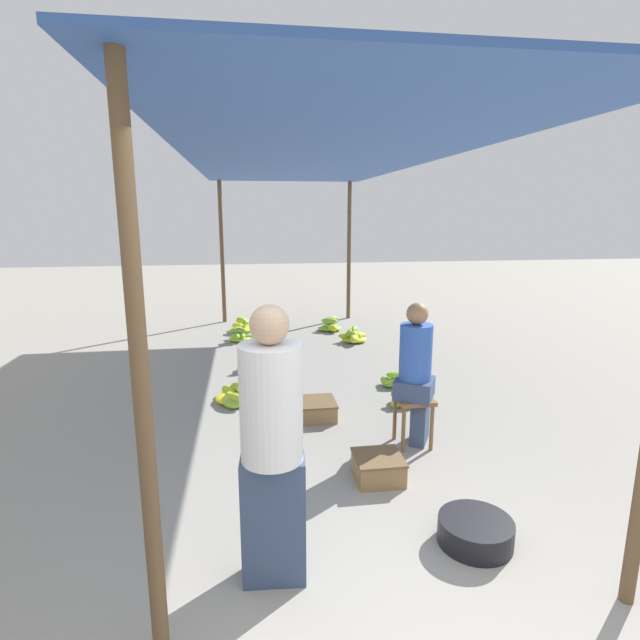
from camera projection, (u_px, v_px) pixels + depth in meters
canopy_post_front_left at (142, 392)px, 2.20m from camera, size 0.08×0.08×2.79m
canopy_post_back_left at (222, 253)px, 9.88m from camera, size 0.08×0.08×2.79m
canopy_post_back_right at (349, 251)px, 10.25m from camera, size 0.08×0.08×2.79m
canopy_tarp at (312, 158)px, 5.92m from camera, size 2.97×8.34×0.04m
vendor_foreground at (272, 444)px, 2.85m from camera, size 0.39×0.38×1.69m
stool at (413, 407)px, 4.70m from camera, size 0.34×0.34×0.48m
vendor_seated at (416, 371)px, 4.64m from camera, size 0.46×0.46×1.38m
basin_black at (475, 531)px, 3.33m from camera, size 0.50×0.50×0.17m
banana_pile_left_0 at (237, 395)px, 5.85m from camera, size 0.53×0.68×0.22m
banana_pile_left_1 at (252, 364)px, 7.01m from camera, size 0.45×0.41×0.23m
banana_pile_left_2 at (240, 335)px, 8.60m from camera, size 0.48×0.50×0.26m
banana_pile_left_3 at (241, 326)px, 9.30m from camera, size 0.42×0.46×0.29m
banana_pile_right_0 at (407, 398)px, 5.75m from camera, size 0.52×0.38×0.24m
banana_pile_right_1 at (354, 336)px, 8.53m from camera, size 0.53×0.57×0.27m
banana_pile_right_2 at (395, 381)px, 6.35m from camera, size 0.37×0.41×0.20m
banana_pile_right_3 at (330, 326)px, 9.38m from camera, size 0.45×0.55×0.26m
crate_near at (378, 468)px, 4.13m from camera, size 0.40×0.40×0.21m
crate_mid at (315, 409)px, 5.38m from camera, size 0.43×0.43×0.19m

